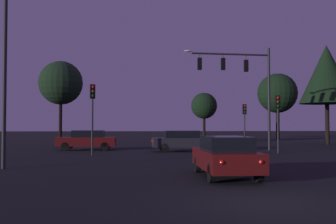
{
  "coord_description": "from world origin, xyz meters",
  "views": [
    {
      "loc": [
        -3.33,
        -9.6,
        1.95
      ],
      "look_at": [
        -0.86,
        21.34,
        2.97
      ],
      "focal_mm": 41.58,
      "sensor_mm": 36.0,
      "label": 1
    }
  ],
  "objects_px": {
    "traffic_light_corner_right": "(245,116)",
    "tree_left_far": "(327,74)",
    "car_nearside_lane": "(225,156)",
    "car_crossing_right": "(183,140)",
    "traffic_light_median": "(278,112)",
    "car_crossing_left": "(87,140)",
    "tree_center_horizon": "(277,93)",
    "parking_lot_lamp_post": "(5,48)",
    "tree_behind_sign": "(61,83)",
    "tree_right_cluster": "(204,106)",
    "traffic_light_corner_left": "(93,105)",
    "traffic_signal_mast_arm": "(244,78)"
  },
  "relations": [
    {
      "from": "car_nearside_lane",
      "to": "tree_behind_sign",
      "type": "relative_size",
      "value": 0.59
    },
    {
      "from": "traffic_light_corner_left",
      "to": "tree_right_cluster",
      "type": "bearing_deg",
      "value": 66.02
    },
    {
      "from": "tree_center_horizon",
      "to": "car_nearside_lane",
      "type": "bearing_deg",
      "value": -113.05
    },
    {
      "from": "traffic_light_median",
      "to": "car_crossing_left",
      "type": "height_order",
      "value": "traffic_light_median"
    },
    {
      "from": "tree_left_far",
      "to": "tree_right_cluster",
      "type": "xyz_separation_m",
      "value": [
        -9.77,
        14.34,
        -2.48
      ]
    },
    {
      "from": "car_nearside_lane",
      "to": "tree_right_cluster",
      "type": "distance_m",
      "value": 37.46
    },
    {
      "from": "traffic_signal_mast_arm",
      "to": "tree_left_far",
      "type": "relative_size",
      "value": 0.8
    },
    {
      "from": "car_nearside_lane",
      "to": "tree_left_far",
      "type": "distance_m",
      "value": 27.95
    },
    {
      "from": "tree_center_horizon",
      "to": "tree_right_cluster",
      "type": "xyz_separation_m",
      "value": [
        -10.13,
        -0.15,
        -1.76
      ]
    },
    {
      "from": "car_crossing_right",
      "to": "traffic_signal_mast_arm",
      "type": "bearing_deg",
      "value": 6.87
    },
    {
      "from": "car_crossing_right",
      "to": "tree_behind_sign",
      "type": "height_order",
      "value": "tree_behind_sign"
    },
    {
      "from": "traffic_light_median",
      "to": "tree_left_far",
      "type": "height_order",
      "value": "tree_left_far"
    },
    {
      "from": "tree_center_horizon",
      "to": "traffic_signal_mast_arm",
      "type": "bearing_deg",
      "value": -116.02
    },
    {
      "from": "car_nearside_lane",
      "to": "car_crossing_right",
      "type": "distance_m",
      "value": 13.98
    },
    {
      "from": "traffic_signal_mast_arm",
      "to": "tree_behind_sign",
      "type": "distance_m",
      "value": 16.16
    },
    {
      "from": "traffic_light_median",
      "to": "car_crossing_left",
      "type": "bearing_deg",
      "value": 162.01
    },
    {
      "from": "traffic_light_median",
      "to": "tree_left_far",
      "type": "bearing_deg",
      "value": 50.41
    },
    {
      "from": "tree_behind_sign",
      "to": "tree_left_far",
      "type": "relative_size",
      "value": 0.77
    },
    {
      "from": "traffic_light_corner_right",
      "to": "tree_behind_sign",
      "type": "distance_m",
      "value": 16.75
    },
    {
      "from": "traffic_light_corner_right",
      "to": "car_nearside_lane",
      "type": "bearing_deg",
      "value": -107.7
    },
    {
      "from": "car_nearside_lane",
      "to": "car_crossing_left",
      "type": "relative_size",
      "value": 0.99
    },
    {
      "from": "traffic_light_corner_left",
      "to": "tree_right_cluster",
      "type": "height_order",
      "value": "tree_right_cluster"
    },
    {
      "from": "car_nearside_lane",
      "to": "tree_behind_sign",
      "type": "bearing_deg",
      "value": 115.85
    },
    {
      "from": "car_crossing_right",
      "to": "tree_center_horizon",
      "type": "xyz_separation_m",
      "value": [
        15.67,
        23.02,
        5.42
      ]
    },
    {
      "from": "car_nearside_lane",
      "to": "tree_left_far",
      "type": "height_order",
      "value": "tree_left_far"
    },
    {
      "from": "traffic_signal_mast_arm",
      "to": "tree_right_cluster",
      "type": "distance_m",
      "value": 22.35
    },
    {
      "from": "traffic_light_corner_right",
      "to": "tree_left_far",
      "type": "height_order",
      "value": "tree_left_far"
    },
    {
      "from": "car_nearside_lane",
      "to": "parking_lot_lamp_post",
      "type": "distance_m",
      "value": 10.85
    },
    {
      "from": "traffic_light_corner_left",
      "to": "parking_lot_lamp_post",
      "type": "xyz_separation_m",
      "value": [
        -3.1,
        -7.03,
        2.19
      ]
    },
    {
      "from": "traffic_light_corner_right",
      "to": "parking_lot_lamp_post",
      "type": "distance_m",
      "value": 22.84
    },
    {
      "from": "car_nearside_lane",
      "to": "parking_lot_lamp_post",
      "type": "height_order",
      "value": "parking_lot_lamp_post"
    },
    {
      "from": "traffic_light_corner_right",
      "to": "traffic_light_median",
      "type": "height_order",
      "value": "traffic_light_median"
    },
    {
      "from": "traffic_light_corner_left",
      "to": "tree_left_far",
      "type": "bearing_deg",
      "value": 29.24
    },
    {
      "from": "traffic_signal_mast_arm",
      "to": "tree_right_cluster",
      "type": "relative_size",
      "value": 1.26
    },
    {
      "from": "car_crossing_left",
      "to": "tree_behind_sign",
      "type": "bearing_deg",
      "value": 121.19
    },
    {
      "from": "car_nearside_lane",
      "to": "tree_center_horizon",
      "type": "bearing_deg",
      "value": 66.95
    },
    {
      "from": "tree_right_cluster",
      "to": "tree_center_horizon",
      "type": "bearing_deg",
      "value": 0.82
    },
    {
      "from": "traffic_light_median",
      "to": "car_crossing_right",
      "type": "height_order",
      "value": "traffic_light_median"
    },
    {
      "from": "car_crossing_right",
      "to": "car_crossing_left",
      "type": "bearing_deg",
      "value": 164.77
    },
    {
      "from": "car_crossing_right",
      "to": "tree_behind_sign",
      "type": "xyz_separation_m",
      "value": [
        -10.17,
        6.86,
        4.87
      ]
    },
    {
      "from": "traffic_signal_mast_arm",
      "to": "parking_lot_lamp_post",
      "type": "distance_m",
      "value": 17.87
    },
    {
      "from": "tree_left_far",
      "to": "parking_lot_lamp_post",
      "type": "bearing_deg",
      "value": -142.22
    },
    {
      "from": "traffic_signal_mast_arm",
      "to": "tree_left_far",
      "type": "xyz_separation_m",
      "value": [
        10.6,
        7.96,
        1.4
      ]
    },
    {
      "from": "traffic_light_corner_left",
      "to": "tree_left_far",
      "type": "relative_size",
      "value": 0.46
    },
    {
      "from": "car_nearside_lane",
      "to": "parking_lot_lamp_post",
      "type": "xyz_separation_m",
      "value": [
        -9.21,
        3.45,
        4.58
      ]
    },
    {
      "from": "traffic_light_corner_left",
      "to": "car_nearside_lane",
      "type": "distance_m",
      "value": 12.37
    },
    {
      "from": "car_crossing_left",
      "to": "tree_right_cluster",
      "type": "height_order",
      "value": "tree_right_cluster"
    },
    {
      "from": "car_crossing_left",
      "to": "car_nearside_lane",
      "type": "bearing_deg",
      "value": -65.89
    },
    {
      "from": "traffic_light_corner_left",
      "to": "car_nearside_lane",
      "type": "xyz_separation_m",
      "value": [
        6.12,
        -10.48,
        -2.39
      ]
    },
    {
      "from": "car_crossing_right",
      "to": "tree_right_cluster",
      "type": "xyz_separation_m",
      "value": [
        5.54,
        22.87,
        3.66
      ]
    }
  ]
}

